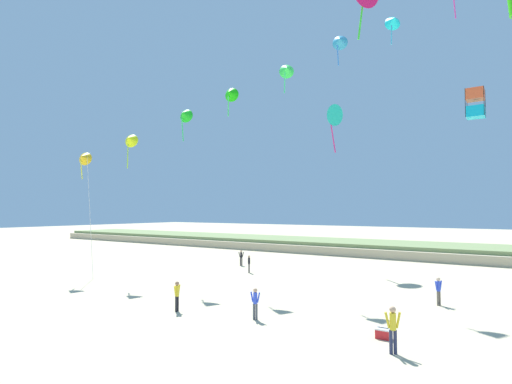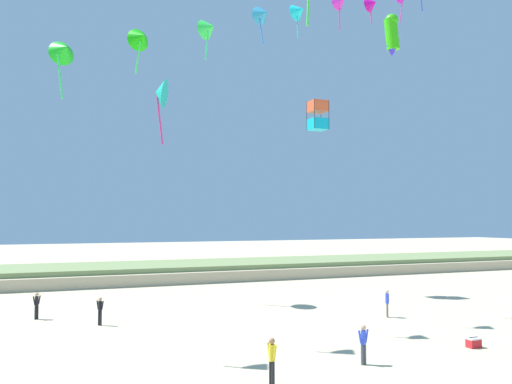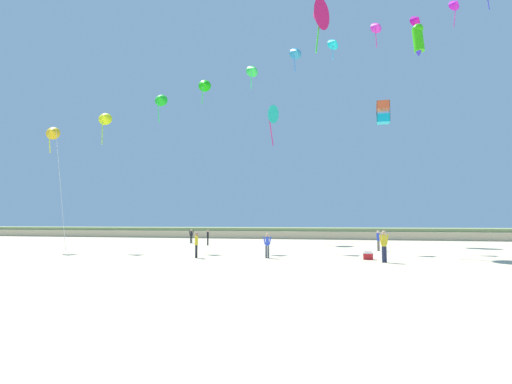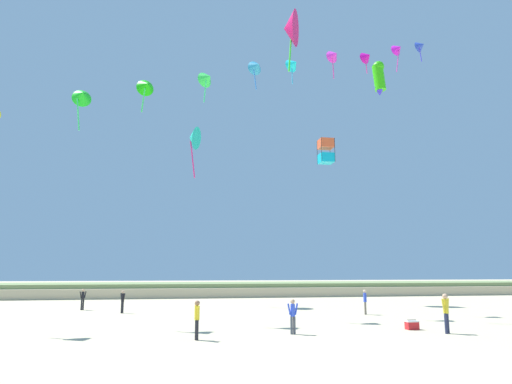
% 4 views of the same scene
% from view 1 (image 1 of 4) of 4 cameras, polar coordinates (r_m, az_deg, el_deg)
% --- Properties ---
extents(ground_plane, '(240.00, 240.00, 0.00)m').
position_cam_1_polar(ground_plane, '(17.25, -12.56, -20.57)').
color(ground_plane, beige).
extents(dune_ridge, '(120.00, 11.21, 1.42)m').
position_cam_1_polar(dune_ridge, '(51.08, 20.33, -7.67)').
color(dune_ridge, '#BFAE8B').
rests_on(dune_ridge, ground).
extents(person_near_left, '(0.21, 0.55, 1.57)m').
position_cam_1_polar(person_near_left, '(22.11, -11.22, -14.12)').
color(person_near_left, black).
rests_on(person_near_left, ground).
extents(person_near_right, '(0.57, 0.39, 1.76)m').
position_cam_1_polar(person_near_right, '(16.45, 18.97, -17.70)').
color(person_near_right, '#282D4C').
rests_on(person_near_right, ground).
extents(person_mid_center, '(0.35, 0.51, 1.57)m').
position_cam_1_polar(person_mid_center, '(25.20, 24.62, -12.50)').
color(person_mid_center, '#726656').
rests_on(person_mid_center, ground).
extents(person_far_left, '(0.46, 0.38, 1.49)m').
position_cam_1_polar(person_far_left, '(38.95, -2.13, -9.22)').
color(person_far_left, black).
rests_on(person_far_left, ground).
extents(person_far_right, '(0.38, 0.45, 1.49)m').
position_cam_1_polar(person_far_right, '(34.62, -1.00, -10.06)').
color(person_far_right, black).
rests_on(person_far_right, ground).
extents(person_far_center, '(0.54, 0.21, 1.52)m').
position_cam_1_polar(person_far_center, '(20.19, -0.11, -15.36)').
color(person_far_center, '#474C56').
rests_on(person_far_center, ground).
extents(kite_banner_string, '(38.77, 17.31, 25.79)m').
position_cam_1_polar(kite_banner_string, '(31.63, 11.67, 19.85)').
color(kite_banner_string, gold).
extents(large_kite_low_lead, '(1.73, 2.27, 4.70)m').
position_cam_1_polar(large_kite_low_lead, '(39.60, 10.88, 10.69)').
color(large_kite_low_lead, '#1CC2A7').
extents(large_kite_outer_drift, '(1.30, 1.30, 2.24)m').
position_cam_1_polar(large_kite_outer_drift, '(35.89, 28.84, 11.03)').
color(large_kite_outer_drift, '#0EB1D4').
extents(beach_cooler, '(0.58, 0.41, 0.46)m').
position_cam_1_polar(beach_cooler, '(18.36, 17.70, -18.69)').
color(beach_cooler, red).
rests_on(beach_cooler, ground).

